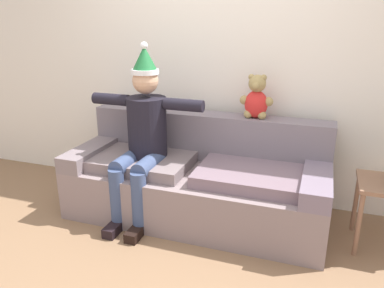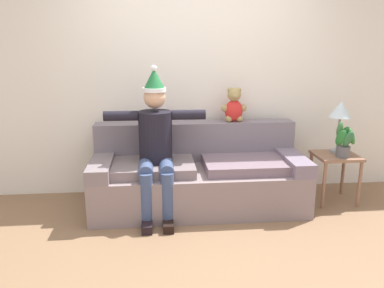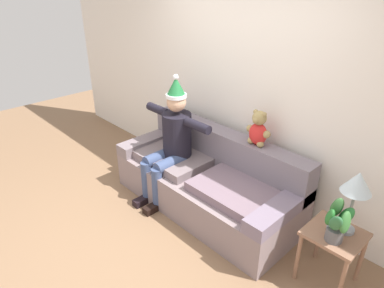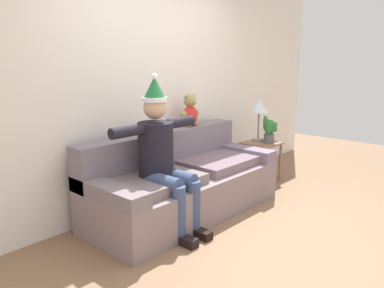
% 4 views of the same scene
% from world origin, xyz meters
% --- Properties ---
extents(ground_plane, '(10.00, 10.00, 0.00)m').
position_xyz_m(ground_plane, '(0.00, 0.00, 0.00)').
color(ground_plane, '#866448').
extents(back_wall, '(7.00, 0.10, 2.70)m').
position_xyz_m(back_wall, '(0.00, 1.55, 1.35)').
color(back_wall, white).
rests_on(back_wall, ground_plane).
extents(couch, '(2.22, 0.91, 0.86)m').
position_xyz_m(couch, '(0.00, 1.02, 0.33)').
color(couch, gray).
rests_on(couch, ground_plane).
extents(person_seated, '(1.02, 0.77, 1.51)m').
position_xyz_m(person_seated, '(-0.44, 0.85, 0.76)').
color(person_seated, black).
rests_on(person_seated, ground_plane).
extents(teddy_bear, '(0.29, 0.17, 0.38)m').
position_xyz_m(teddy_bear, '(0.43, 1.30, 1.03)').
color(teddy_bear, red).
rests_on(teddy_bear, couch).
extents(side_table, '(0.45, 0.44, 0.54)m').
position_xyz_m(side_table, '(1.52, 0.98, 0.44)').
color(side_table, '#8C634B').
rests_on(side_table, ground_plane).
extents(table_lamp, '(0.24, 0.24, 0.57)m').
position_xyz_m(table_lamp, '(1.56, 1.07, 0.99)').
color(table_lamp, gray).
rests_on(table_lamp, side_table).
extents(potted_plant, '(0.25, 0.25, 0.39)m').
position_xyz_m(potted_plant, '(1.54, 0.88, 0.72)').
color(potted_plant, '#58585B').
rests_on(potted_plant, side_table).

